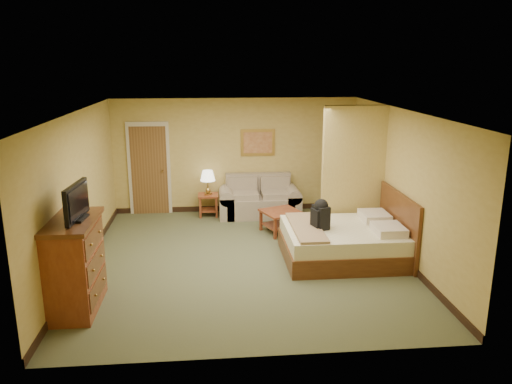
{
  "coord_description": "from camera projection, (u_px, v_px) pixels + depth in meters",
  "views": [
    {
      "loc": [
        -0.56,
        -8.2,
        3.4
      ],
      "look_at": [
        0.25,
        0.6,
        1.07
      ],
      "focal_mm": 35.0,
      "sensor_mm": 36.0,
      "label": 1
    }
  ],
  "objects": [
    {
      "name": "baseboard",
      "position": [
        236.0,
        208.0,
        11.67
      ],
      "size": [
        5.5,
        0.02,
        0.12
      ],
      "primitive_type": "cube",
      "color": "black",
      "rests_on": "floor"
    },
    {
      "name": "loveseat",
      "position": [
        259.0,
        202.0,
        11.26
      ],
      "size": [
        1.81,
        0.84,
        0.91
      ],
      "color": "gray",
      "rests_on": "floor"
    },
    {
      "name": "backpack",
      "position": [
        321.0,
        213.0,
        8.6
      ],
      "size": [
        0.29,
        0.35,
        0.53
      ],
      "rotation": [
        0.0,
        0.0,
        0.33
      ],
      "color": "black",
      "rests_on": "bed"
    },
    {
      "name": "left_wall",
      "position": [
        79.0,
        192.0,
        8.23
      ],
      "size": [
        0.02,
        6.0,
        2.6
      ],
      "primitive_type": "cube",
      "color": "tan",
      "rests_on": "floor"
    },
    {
      "name": "wall_picture",
      "position": [
        258.0,
        143.0,
        11.31
      ],
      "size": [
        0.78,
        0.04,
        0.6
      ],
      "color": "#B78E3F",
      "rests_on": "back_wall"
    },
    {
      "name": "bed",
      "position": [
        348.0,
        241.0,
        8.79
      ],
      "size": [
        2.13,
        1.81,
        1.17
      ],
      "color": "#512812",
      "rests_on": "floor"
    },
    {
      "name": "floor",
      "position": [
        245.0,
        259.0,
        8.81
      ],
      "size": [
        6.0,
        6.0,
        0.0
      ],
      "primitive_type": "plane",
      "color": "#545B3B",
      "rests_on": "ground"
    },
    {
      "name": "table_lamp",
      "position": [
        208.0,
        176.0,
        11.07
      ],
      "size": [
        0.33,
        0.33,
        0.55
      ],
      "color": "#A4813C",
      "rests_on": "side_table"
    },
    {
      "name": "dresser",
      "position": [
        75.0,
        264.0,
        6.91
      ],
      "size": [
        0.65,
        1.23,
        1.32
      ],
      "color": "maroon",
      "rests_on": "floor"
    },
    {
      "name": "ceiling",
      "position": [
        244.0,
        111.0,
        8.15
      ],
      "size": [
        6.0,
        6.0,
        0.0
      ],
      "primitive_type": "plane",
      "rotation": [
        3.14,
        0.0,
        0.0
      ],
      "color": "white",
      "rests_on": "back_wall"
    },
    {
      "name": "right_wall",
      "position": [
        401.0,
        185.0,
        8.72
      ],
      "size": [
        0.02,
        6.0,
        2.6
      ],
      "primitive_type": "cube",
      "color": "tan",
      "rests_on": "floor"
    },
    {
      "name": "back_wall",
      "position": [
        236.0,
        156.0,
        11.37
      ],
      "size": [
        5.5,
        0.02,
        2.6
      ],
      "primitive_type": "cube",
      "color": "tan",
      "rests_on": "floor"
    },
    {
      "name": "coffee_table",
      "position": [
        281.0,
        217.0,
        10.11
      ],
      "size": [
        0.92,
        0.92,
        0.46
      ],
      "rotation": [
        0.0,
        0.0,
        0.38
      ],
      "color": "maroon",
      "rests_on": "floor"
    },
    {
      "name": "side_table",
      "position": [
        208.0,
        202.0,
        11.22
      ],
      "size": [
        0.45,
        0.45,
        0.49
      ],
      "color": "maroon",
      "rests_on": "floor"
    },
    {
      "name": "door",
      "position": [
        149.0,
        169.0,
        11.23
      ],
      "size": [
        0.94,
        0.16,
        2.1
      ],
      "color": "beige",
      "rests_on": "floor"
    },
    {
      "name": "tv",
      "position": [
        76.0,
        203.0,
        6.69
      ],
      "size": [
        0.23,
        0.81,
        0.5
      ],
      "rotation": [
        0.0,
        0.0,
        -0.09
      ],
      "color": "black",
      "rests_on": "dresser"
    },
    {
      "name": "partition",
      "position": [
        353.0,
        174.0,
        9.56
      ],
      "size": [
        1.2,
        0.15,
        2.6
      ],
      "primitive_type": "cube",
      "color": "tan",
      "rests_on": "floor"
    }
  ]
}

